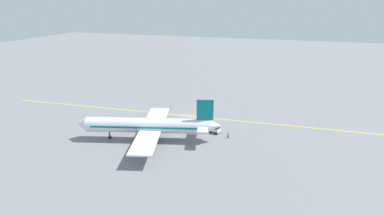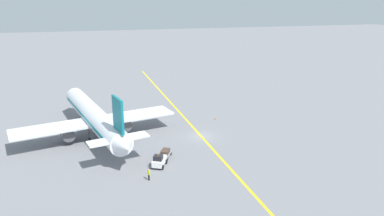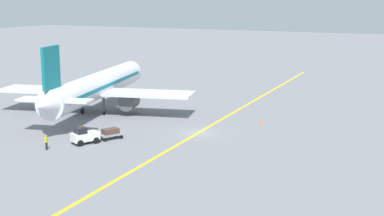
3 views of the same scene
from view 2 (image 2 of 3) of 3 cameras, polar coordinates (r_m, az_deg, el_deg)
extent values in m
plane|color=slate|center=(67.13, 1.40, -4.34)|extent=(400.00, 400.00, 0.00)
cube|color=yellow|center=(67.13, 1.40, -4.33)|extent=(7.12, 119.83, 0.01)
cylinder|color=silver|center=(68.16, -14.70, -1.18)|extent=(11.26, 29.91, 3.60)
cone|color=silver|center=(83.37, -17.58, 1.92)|extent=(3.93, 3.21, 3.42)
cone|color=silver|center=(53.15, -10.11, -5.84)|extent=(3.73, 3.69, 3.06)
cube|color=#0F727F|center=(68.11, -14.71, -1.06)|extent=(10.52, 27.02, 0.50)
cube|color=silver|center=(67.46, -14.44, -2.00)|extent=(28.39, 12.29, 0.36)
cylinder|color=#4C4C51|center=(66.93, -18.49, -3.66)|extent=(2.95, 3.66, 2.20)
cylinder|color=#4C4C51|center=(69.17, -10.37, -2.34)|extent=(2.95, 3.66, 2.20)
cube|color=#0F727F|center=(53.98, -11.21, -1.00)|extent=(1.39, 3.96, 5.00)
cube|color=silver|center=(55.75, -11.14, -4.66)|extent=(9.31, 4.65, 0.24)
cylinder|color=#4C4C51|center=(77.81, -16.39, -0.89)|extent=(0.36, 0.36, 2.00)
cylinder|color=black|center=(78.11, -16.33, -1.59)|extent=(0.48, 0.85, 0.80)
cylinder|color=#4C4C51|center=(66.76, -15.43, -3.82)|extent=(0.36, 0.36, 2.00)
cylinder|color=black|center=(67.12, -15.36, -4.62)|extent=(0.48, 0.85, 0.80)
cylinder|color=#4C4C51|center=(67.49, -12.80, -3.39)|extent=(0.36, 0.36, 2.00)
cylinder|color=black|center=(67.84, -12.74, -4.18)|extent=(0.48, 0.85, 0.80)
cube|color=white|center=(56.03, -4.99, -8.07)|extent=(2.66, 3.35, 0.90)
cube|color=black|center=(55.21, -5.18, -7.56)|extent=(1.63, 1.55, 0.70)
sphere|color=orange|center=(55.03, -5.19, -7.15)|extent=(0.16, 0.16, 0.16)
cylinder|color=black|center=(55.19, -4.52, -8.99)|extent=(0.53, 0.74, 0.70)
cylinder|color=black|center=(55.59, -6.02, -8.83)|extent=(0.53, 0.74, 0.70)
cylinder|color=black|center=(56.87, -3.96, -8.14)|extent=(0.53, 0.74, 0.70)
cylinder|color=black|center=(57.26, -5.42, -8.00)|extent=(0.53, 0.74, 0.70)
cube|color=gray|center=(58.92, -4.09, -7.00)|extent=(2.39, 2.95, 0.20)
cube|color=#4C382D|center=(58.76, -4.10, -6.65)|extent=(1.80, 2.13, 0.60)
cylinder|color=black|center=(57.98, -3.76, -7.76)|extent=(0.32, 0.46, 0.44)
cylinder|color=black|center=(58.31, -4.96, -7.64)|extent=(0.32, 0.46, 0.44)
cylinder|color=black|center=(59.81, -3.22, -6.94)|extent=(0.32, 0.46, 0.44)
cylinder|color=black|center=(60.12, -4.39, -6.83)|extent=(0.32, 0.46, 0.44)
cylinder|color=#23232D|center=(52.36, -6.54, -10.50)|extent=(0.16, 0.16, 0.85)
cylinder|color=#23232D|center=(52.52, -6.64, -10.41)|extent=(0.16, 0.16, 0.85)
cube|color=#CCD819|center=(52.10, -6.62, -9.75)|extent=(0.32, 0.41, 0.60)
cylinder|color=#CCD819|center=(51.91, -6.50, -9.85)|extent=(0.10, 0.10, 0.55)
cylinder|color=#CCD819|center=(52.30, -6.73, -9.64)|extent=(0.10, 0.10, 0.55)
sphere|color=tan|center=(51.91, -6.63, -9.33)|extent=(0.22, 0.22, 0.22)
cone|color=orange|center=(75.63, 3.60, -1.61)|extent=(0.32, 0.32, 0.55)
cone|color=orange|center=(70.94, -10.14, -3.16)|extent=(0.32, 0.32, 0.55)
camera|label=1|loc=(71.09, -77.92, 10.21)|focal=28.00mm
camera|label=3|loc=(45.51, 68.64, -5.08)|focal=50.00mm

